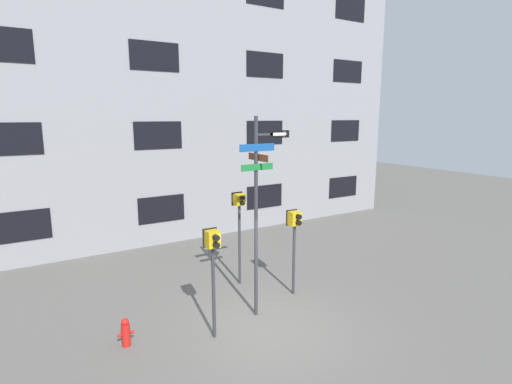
{
  "coord_description": "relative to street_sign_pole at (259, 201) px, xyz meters",
  "views": [
    {
      "loc": [
        -4.78,
        -7.38,
        5.01
      ],
      "look_at": [
        0.16,
        0.71,
        3.2
      ],
      "focal_mm": 28.0,
      "sensor_mm": 36.0,
      "label": 1
    }
  ],
  "objects": [
    {
      "name": "ground_plane",
      "position": [
        -0.23,
        -0.7,
        -2.98
      ],
      "size": [
        60.0,
        60.0,
        0.0
      ],
      "primitive_type": "plane",
      "color": "#595651"
    },
    {
      "name": "pedestrian_signal_across",
      "position": [
        0.53,
        1.93,
        -0.82
      ],
      "size": [
        0.36,
        0.4,
        2.81
      ],
      "color": "#2D2D33",
      "rests_on": "ground_plane"
    },
    {
      "name": "pedestrian_signal_right",
      "position": [
        1.49,
        0.49,
        -1.06
      ],
      "size": [
        0.37,
        0.4,
        2.45
      ],
      "color": "#2D2D33",
      "rests_on": "ground_plane"
    },
    {
      "name": "fire_hydrant",
      "position": [
        -3.26,
        0.31,
        -2.66
      ],
      "size": [
        0.35,
        0.19,
        0.65
      ],
      "color": "red",
      "rests_on": "ground_plane"
    },
    {
      "name": "building_facade",
      "position": [
        -0.23,
        7.15,
        4.19
      ],
      "size": [
        24.0,
        0.63,
        14.34
      ],
      "color": "gray",
      "rests_on": "ground_plane"
    },
    {
      "name": "pedestrian_signal_left",
      "position": [
        -1.44,
        -0.4,
        -0.99
      ],
      "size": [
        0.34,
        0.4,
        2.57
      ],
      "color": "#2D2D33",
      "rests_on": "ground_plane"
    },
    {
      "name": "street_sign_pole",
      "position": [
        0.0,
        0.0,
        0.0
      ],
      "size": [
        1.42,
        0.87,
        5.02
      ],
      "color": "#2D2D33",
      "rests_on": "ground_plane"
    }
  ]
}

